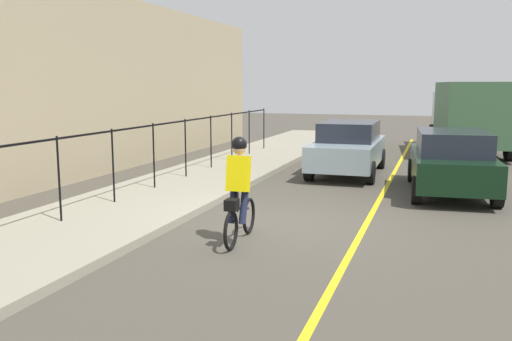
# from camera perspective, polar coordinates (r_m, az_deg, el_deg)

# --- Properties ---
(ground_plane) EXTENTS (80.00, 80.00, 0.00)m
(ground_plane) POSITION_cam_1_polar(r_m,az_deg,el_deg) (10.73, 2.53, -5.55)
(ground_plane) COLOR #49443A
(lane_line_centre) EXTENTS (36.00, 0.12, 0.01)m
(lane_line_centre) POSITION_cam_1_polar(r_m,az_deg,el_deg) (10.42, 11.07, -6.13)
(lane_line_centre) COLOR yellow
(lane_line_centre) RESTS_ON ground
(sidewalk) EXTENTS (40.00, 3.20, 0.15)m
(sidewalk) POSITION_cam_1_polar(r_m,az_deg,el_deg) (12.07, -13.20, -3.77)
(sidewalk) COLOR gray
(sidewalk) RESTS_ON ground
(building_wall) EXTENTS (28.00, 0.80, 5.40)m
(building_wall) POSITION_cam_1_polar(r_m,az_deg,el_deg) (15.52, -21.09, 8.41)
(building_wall) COLOR tan
(building_wall) RESTS_ON ground
(iron_fence) EXTENTS (19.65, 0.04, 1.60)m
(iron_fence) POSITION_cam_1_polar(r_m,az_deg,el_deg) (12.92, -12.58, 2.71)
(iron_fence) COLOR black
(iron_fence) RESTS_ON sidewalk
(cyclist_lead) EXTENTS (1.71, 0.38, 1.83)m
(cyclist_lead) POSITION_cam_1_polar(r_m,az_deg,el_deg) (9.25, -1.80, -2.10)
(cyclist_lead) COLOR black
(cyclist_lead) RESTS_ON ground
(patrol_sedan) EXTENTS (4.53, 2.21, 1.58)m
(patrol_sedan) POSITION_cam_1_polar(r_m,az_deg,el_deg) (14.33, 19.66, 0.96)
(patrol_sedan) COLOR black
(patrol_sedan) RESTS_ON ground
(parked_sedan_rear) EXTENTS (4.41, 1.95, 1.58)m
(parked_sedan_rear) POSITION_cam_1_polar(r_m,az_deg,el_deg) (16.75, 9.61, 2.44)
(parked_sedan_rear) COLOR #879AA3
(parked_sedan_rear) RESTS_ON ground
(box_truck_background) EXTENTS (6.92, 3.11, 2.78)m
(box_truck_background) POSITION_cam_1_polar(r_m,az_deg,el_deg) (22.97, 21.45, 5.49)
(box_truck_background) COLOR #375B3B
(box_truck_background) RESTS_ON ground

